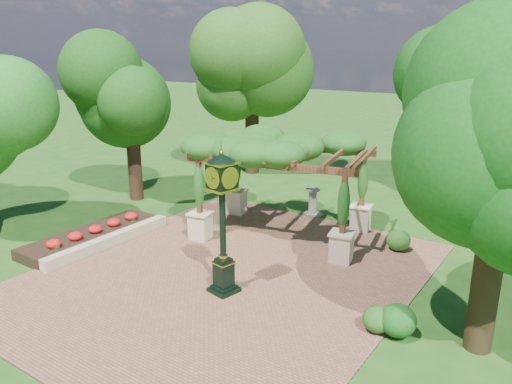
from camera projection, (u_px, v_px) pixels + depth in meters
The scene contains 14 objects.
ground at pixel (205, 288), 13.91m from camera, with size 120.00×120.00×0.00m, color #1E4714.
brick_plaza at pixel (227, 275), 14.69m from camera, with size 10.00×12.00×0.04m, color brown.
border_wall at pixel (110, 241), 16.74m from camera, with size 0.35×5.00×0.40m, color #C6B793.
flower_bed at pixel (92, 236), 17.23m from camera, with size 1.50×5.00×0.36m, color red.
pedestal_clock at pixel (222, 211), 13.01m from camera, with size 0.91×0.91×3.94m.
pergola at pixel (283, 153), 17.00m from camera, with size 6.37×4.68×3.63m.
sundial at pixel (313, 204), 19.72m from camera, with size 0.72×0.72×1.11m.
shrub_front at pixel (377, 320), 11.67m from camera, with size 0.69×0.69×0.62m, color #205317.
shrub_mid at pixel (398, 320), 11.49m from camera, with size 0.85×0.85×0.77m, color #174D15.
shrub_back at pixel (398, 240), 16.33m from camera, with size 0.78×0.78×0.70m, color #2D6B1F.
tree_west_near at pixel (130, 92), 20.72m from camera, with size 3.57×3.57×6.81m.
tree_west_far at pixel (252, 65), 25.04m from camera, with size 4.56×4.56×8.10m.
tree_north at pixel (470, 96), 21.97m from camera, with size 4.03×4.03×6.35m.
tree_east_near at pixel (507, 139), 9.84m from camera, with size 3.59×3.59×6.91m.
Camera 1 is at (8.27, -9.59, 6.51)m, focal length 35.00 mm.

